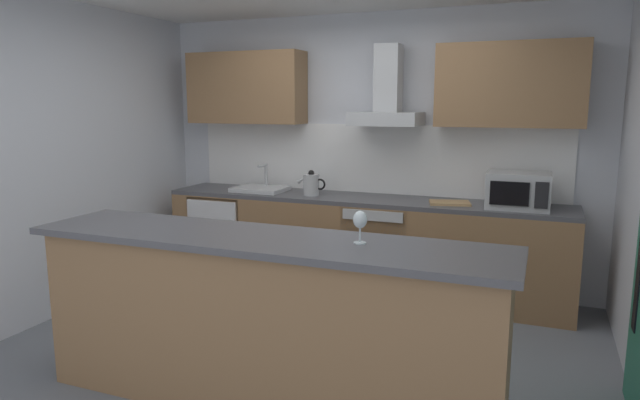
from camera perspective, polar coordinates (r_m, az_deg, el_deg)
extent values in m
cube|color=slate|center=(4.15, -2.58, -15.46)|extent=(5.28, 4.61, 0.02)
cube|color=silver|center=(5.52, 5.34, 4.98)|extent=(5.28, 0.12, 2.60)
cube|color=silver|center=(5.10, -25.92, 3.64)|extent=(0.12, 4.61, 2.60)
cube|color=white|center=(5.46, 5.12, 4.19)|extent=(3.64, 0.02, 0.66)
cube|color=olive|center=(5.31, 4.02, -4.73)|extent=(3.77, 0.60, 0.86)
cube|color=#4C4C51|center=(5.21, 4.08, 0.06)|extent=(3.77, 0.60, 0.04)
cube|color=olive|center=(3.34, -5.81, -12.57)|extent=(2.71, 0.52, 0.98)
cube|color=#4C4C51|center=(3.19, -5.96, -4.06)|extent=(2.81, 0.64, 0.04)
cube|color=olive|center=(5.78, -7.50, 11.21)|extent=(1.21, 0.32, 0.70)
cube|color=olive|center=(5.06, 18.72, 11.00)|extent=(1.21, 0.32, 0.70)
cube|color=slate|center=(5.22, 6.20, -4.67)|extent=(0.60, 0.56, 0.80)
cube|color=black|center=(4.97, 5.27, -6.17)|extent=(0.50, 0.02, 0.48)
cube|color=#B7BABC|center=(4.87, 5.34, -1.60)|extent=(0.54, 0.02, 0.09)
cylinder|color=#B7BABC|center=(4.88, 5.20, -3.56)|extent=(0.49, 0.02, 0.02)
cube|color=white|center=(5.87, -9.36, -3.48)|extent=(0.58, 0.56, 0.85)
cube|color=silver|center=(5.63, -10.89, -4.10)|extent=(0.55, 0.02, 0.80)
cylinder|color=#B7BABC|center=(5.49, -9.07, -3.95)|extent=(0.02, 0.02, 0.38)
cube|color=#B7BABC|center=(4.90, 19.52, 0.91)|extent=(0.50, 0.36, 0.30)
cube|color=black|center=(4.72, 18.69, 0.62)|extent=(0.30, 0.02, 0.19)
cube|color=black|center=(4.71, 21.60, 0.44)|extent=(0.10, 0.01, 0.21)
cube|color=silver|center=(5.58, -6.08, 1.12)|extent=(0.50, 0.40, 0.04)
cylinder|color=#B7BABC|center=(5.68, -5.50, 2.37)|extent=(0.03, 0.03, 0.26)
cylinder|color=#B7BABC|center=(5.60, -5.89, 3.49)|extent=(0.03, 0.16, 0.03)
cylinder|color=#B7BABC|center=(5.30, -0.90, 1.55)|extent=(0.15, 0.15, 0.20)
sphere|color=black|center=(5.28, -0.90, 2.76)|extent=(0.06, 0.06, 0.06)
cone|color=#B7BABC|center=(5.33, -1.89, 2.04)|extent=(0.09, 0.04, 0.07)
torus|color=black|center=(5.26, 0.01, 1.61)|extent=(0.11, 0.02, 0.11)
cube|color=#B7BABC|center=(5.16, 6.74, 8.18)|extent=(0.62, 0.45, 0.12)
cube|color=#B7BABC|center=(5.21, 6.97, 12.16)|extent=(0.22, 0.22, 0.60)
cylinder|color=silver|center=(3.02, 4.07, -4.36)|extent=(0.07, 0.07, 0.01)
cylinder|color=silver|center=(3.01, 4.08, -3.47)|extent=(0.01, 0.01, 0.09)
ellipsoid|color=silver|center=(2.99, 4.10, -1.99)|extent=(0.08, 0.08, 0.10)
cube|color=tan|center=(4.97, 13.04, -0.28)|extent=(0.38, 0.30, 0.02)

